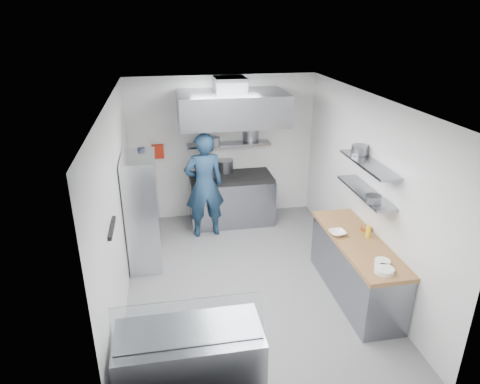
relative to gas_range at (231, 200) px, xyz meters
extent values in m
plane|color=slate|center=(-0.10, -2.10, -0.45)|extent=(5.00, 5.00, 0.00)
plane|color=silver|center=(-0.10, -2.10, 2.35)|extent=(5.00, 5.00, 0.00)
cube|color=white|center=(-0.10, 0.40, 0.95)|extent=(3.60, 2.80, 0.02)
cube|color=white|center=(-0.10, -4.60, 0.95)|extent=(3.60, 2.80, 0.02)
cube|color=white|center=(-1.90, -2.10, 0.95)|extent=(2.80, 5.00, 0.02)
cube|color=white|center=(1.70, -2.10, 0.95)|extent=(2.80, 5.00, 0.02)
cube|color=gray|center=(0.00, 0.00, 0.00)|extent=(1.60, 0.80, 0.90)
cube|color=black|center=(0.00, 0.00, 0.48)|extent=(1.57, 0.78, 0.06)
cylinder|color=slate|center=(-0.42, 0.01, 0.61)|extent=(0.26, 0.26, 0.20)
cylinder|color=slate|center=(-0.09, 0.27, 0.63)|extent=(0.36, 0.36, 0.24)
cube|color=gray|center=(0.00, 0.24, 1.07)|extent=(1.60, 0.30, 0.04)
cylinder|color=slate|center=(-0.31, 0.06, 1.18)|extent=(0.24, 0.24, 0.18)
cylinder|color=slate|center=(0.45, 0.42, 1.20)|extent=(0.32, 0.32, 0.22)
cube|color=gray|center=(0.00, -0.18, 1.85)|extent=(1.90, 1.15, 0.55)
cube|color=slate|center=(0.00, 0.05, 2.23)|extent=(0.55, 0.55, 0.24)
cube|color=#B7210E|center=(-1.35, 0.34, 0.97)|extent=(0.22, 0.10, 0.26)
imported|color=#1A334E|center=(-0.56, -0.45, 0.53)|extent=(0.76, 0.54, 1.96)
cube|color=silver|center=(-1.63, -1.25, 0.48)|extent=(0.50, 0.90, 1.85)
cube|color=white|center=(-1.63, -1.00, 0.35)|extent=(0.17, 0.21, 0.19)
cube|color=yellow|center=(-1.63, -0.69, 0.85)|extent=(0.13, 0.16, 0.14)
cylinder|color=black|center=(-1.58, -0.97, 1.35)|extent=(0.12, 0.12, 0.18)
cube|color=black|center=(-1.88, -3.00, 1.10)|extent=(0.04, 0.55, 0.05)
cube|color=gray|center=(1.38, -2.70, -0.03)|extent=(0.62, 2.00, 0.84)
cube|color=olive|center=(1.38, -2.70, 0.42)|extent=(0.65, 2.04, 0.06)
cylinder|color=white|center=(1.33, -3.51, 0.48)|extent=(0.24, 0.24, 0.06)
cylinder|color=white|center=(1.40, -3.34, 0.48)|extent=(0.19, 0.19, 0.06)
cylinder|color=#C67237|center=(1.60, -2.44, 0.48)|extent=(0.15, 0.15, 0.06)
cylinder|color=yellow|center=(1.54, -2.64, 0.54)|extent=(0.06, 0.06, 0.18)
imported|color=white|center=(1.14, -2.49, 0.48)|extent=(0.25, 0.25, 0.06)
cube|color=gray|center=(1.54, -2.40, 1.05)|extent=(0.30, 1.30, 0.04)
cube|color=gray|center=(1.54, -2.40, 1.47)|extent=(0.30, 1.30, 0.04)
cylinder|color=slate|center=(1.46, -2.80, 1.12)|extent=(0.21, 0.21, 0.10)
cylinder|color=slate|center=(1.56, -2.03, 1.56)|extent=(0.23, 0.23, 0.14)
cube|color=gray|center=(-1.10, -4.10, -0.03)|extent=(1.50, 0.70, 0.85)
cube|color=silver|center=(-1.10, -4.22, 0.62)|extent=(1.47, 0.19, 0.42)
camera|label=1|loc=(-1.20, -7.58, 3.38)|focal=32.00mm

